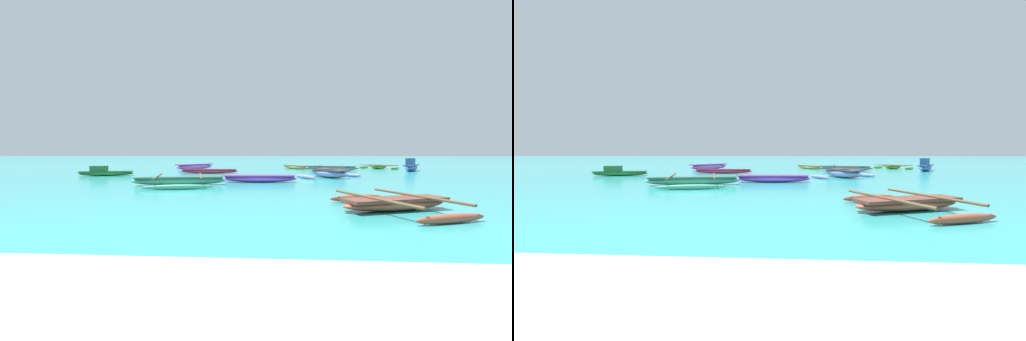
# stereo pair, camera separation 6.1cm
# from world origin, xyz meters

# --- Properties ---
(ground_plane) EXTENTS (240.00, 240.00, 0.00)m
(ground_plane) POSITION_xyz_m (0.00, 0.00, 0.00)
(ground_plane) COLOR teal
(moored_boat_0) EXTENTS (3.85, 3.30, 0.55)m
(moored_boat_0) POSITION_xyz_m (2.90, 16.38, 0.26)
(moored_boat_0) COLOR #7E7DB0
(moored_boat_0) RESTS_ON ground_plane
(moored_boat_1) EXTENTS (3.34, 1.57, 0.61)m
(moored_boat_1) POSITION_xyz_m (-10.50, 16.90, 0.22)
(moored_boat_1) COLOR green
(moored_boat_1) RESTS_ON ground_plane
(moored_boat_2) EXTENTS (3.01, 3.91, 0.37)m
(moored_boat_2) POSITION_xyz_m (3.03, 5.49, 0.17)
(moored_boat_2) COLOR #9C4631
(moored_boat_2) RESTS_ON ground_plane
(moored_boat_3) EXTENTS (3.23, 3.28, 0.35)m
(moored_boat_3) POSITION_xyz_m (8.62, 26.95, 0.16)
(moored_boat_3) COLOR #65A02B
(moored_boat_3) RESTS_ON ground_plane
(moored_boat_4) EXTENTS (2.44, 3.14, 0.32)m
(moored_boat_4) POSITION_xyz_m (1.48, 26.25, 0.18)
(moored_boat_4) COLOR gold
(moored_boat_4) RESTS_ON ground_plane
(moored_boat_5) EXTENTS (4.03, 4.63, 0.44)m
(moored_boat_5) POSITION_xyz_m (4.10, 23.62, 0.20)
(moored_boat_5) COLOR #68A7B4
(moored_boat_5) RESTS_ON ground_plane
(moored_boat_6) EXTENTS (3.95, 0.73, 0.30)m
(moored_boat_6) POSITION_xyz_m (-4.62, 19.62, 0.17)
(moored_boat_6) COLOR #E32748
(moored_boat_6) RESTS_ON ground_plane
(moored_boat_7) EXTENTS (2.70, 3.54, 0.46)m
(moored_boat_7) POSITION_xyz_m (-6.94, 24.74, 0.26)
(moored_boat_7) COLOR #E45DD9
(moored_boat_7) RESTS_ON ground_plane
(moored_boat_8) EXTENTS (4.11, 4.33, 0.43)m
(moored_boat_8) POSITION_xyz_m (-4.21, 11.41, 0.20)
(moored_boat_8) COLOR #4BA07C
(moored_boat_8) RESTS_ON ground_plane
(moored_boat_9) EXTENTS (3.64, 1.04, 0.34)m
(moored_boat_9) POSITION_xyz_m (-0.82, 13.15, 0.19)
(moored_boat_9) COLOR #AE4EE7
(moored_boat_9) RESTS_ON ground_plane
(moored_boat_10) EXTENTS (2.38, 3.49, 0.98)m
(moored_boat_10) POSITION_xyz_m (10.17, 23.77, 0.35)
(moored_boat_10) COLOR #3C70C5
(moored_boat_10) RESTS_ON ground_plane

